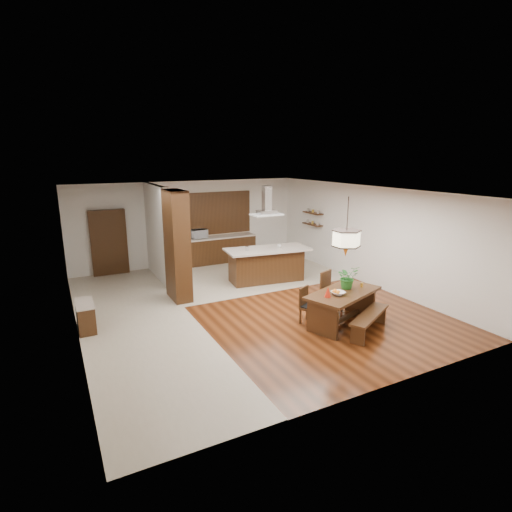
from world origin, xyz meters
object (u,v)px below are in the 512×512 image
dining_chair_left (310,306)px  foliage_plant (347,277)px  pendant_lantern (347,227)px  range_hood (267,200)px  dining_table (343,300)px  dining_chair_right (332,292)px  microwave (199,234)px  kitchen_island (266,264)px  fruit_bowl (338,293)px  dining_bench (369,323)px  hallway_console (86,316)px  island_cup (279,246)px

dining_chair_left → foliage_plant: 1.09m
pendant_lantern → range_hood: bearing=89.7°
dining_table → foliage_plant: bearing=34.0°
dining_chair_right → microwave: (-1.41, 5.65, 0.60)m
kitchen_island → fruit_bowl: bearing=-86.9°
dining_table → dining_bench: dining_table is taller
dining_chair_right → microwave: bearing=83.7°
dining_chair_left → fruit_bowl: 0.74m
pendant_lantern → fruit_bowl: (-0.23, -0.11, -1.43)m
pendant_lantern → kitchen_island: pendant_lantern is taller
hallway_console → dining_bench: bearing=-28.7°
island_cup → kitchen_island: bearing=170.4°
pendant_lantern → dining_table: bearing=180.0°
pendant_lantern → microwave: size_ratio=2.38×
dining_bench → fruit_bowl: bearing=131.2°
microwave → dining_table: bearing=-89.1°
dining_chair_right → fruit_bowl: 0.98m
hallway_console → dining_chair_left: 4.98m
dining_table → foliage_plant: (0.23, 0.15, 0.47)m
dining_bench → microwave: microwave is taller
hallway_console → range_hood: bearing=13.7°
kitchen_island → dining_chair_right: bearing=-78.6°
kitchen_island → island_cup: 0.68m
dining_chair_left → microwave: microwave is taller
dining_table → dining_bench: bearing=-70.0°
dining_chair_right → microwave: 5.86m
hallway_console → fruit_bowl: (4.98, -2.45, 0.50)m
hallway_console → island_cup: size_ratio=7.64×
dining_chair_right → dining_table: bearing=-129.6°
fruit_bowl → dining_chair_left: bearing=129.7°
foliage_plant → range_hood: range_hood is taller
dining_table → island_cup: size_ratio=17.98×
range_hood → island_cup: range_hood is taller
foliage_plant → microwave: (-1.39, 6.19, 0.06)m
island_cup → microwave: microwave is taller
pendant_lantern → dining_chair_right: bearing=70.7°
hallway_console → fruit_bowl: bearing=-26.2°
range_hood → fruit_bowl: bearing=-93.8°
dining_chair_left → foliage_plant: foliage_plant is taller
dining_chair_right → kitchen_island: 2.93m
hallway_console → kitchen_island: 5.38m
dining_table → dining_chair_right: 0.74m
hallway_console → microwave: 5.75m
dining_table → kitchen_island: 3.61m
hallway_console → dining_bench: (5.44, -2.97, -0.10)m
hallway_console → fruit_bowl: size_ratio=2.93×
pendant_lantern → island_cup: size_ratio=11.37×
dining_chair_right → dining_chair_left: bearing=179.7°
dining_bench → foliage_plant: bearing=90.3°
pendant_lantern → range_hood: same height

